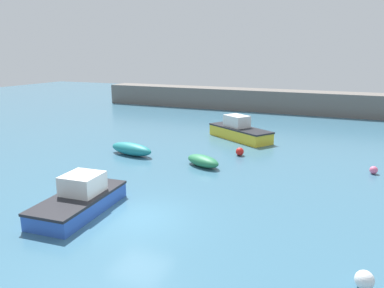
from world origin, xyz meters
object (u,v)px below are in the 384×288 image
Objects in this scene: rowboat_white_midwater at (131,149)px; motorboat_grey_hull at (80,199)px; rowboat_blue_near at (203,161)px; cabin_cruiser_white at (239,131)px; mooring_buoy_red at (240,152)px; mooring_buoy_white at (364,280)px; mooring_buoy_pink at (374,170)px.

motorboat_grey_hull is at bearing 119.60° from rowboat_white_midwater.
motorboat_grey_hull reaches higher than rowboat_blue_near.
mooring_buoy_red is at bearing -40.32° from cabin_cruiser_white.
mooring_buoy_white reaches higher than mooring_buoy_red.
mooring_buoy_pink is at bearing 3.01° from cabin_cruiser_white.
mooring_buoy_pink is (12.48, 11.46, -0.36)m from motorboat_grey_hull.
cabin_cruiser_white is 1.64× the size of rowboat_white_midwater.
rowboat_white_midwater reaches higher than mooring_buoy_pink.
cabin_cruiser_white reaches higher than mooring_buoy_white.
rowboat_blue_near is (2.51, 8.70, -0.23)m from motorboat_grey_hull.
rowboat_blue_near reaches higher than mooring_buoy_white.
mooring_buoy_pink is at bearing 127.79° from motorboat_grey_hull.
motorboat_grey_hull is 10.93× the size of mooring_buoy_pink.
mooring_buoy_pink is at bearing -4.55° from mooring_buoy_red.
rowboat_white_midwater is 7.71m from mooring_buoy_red.
cabin_cruiser_white is 17.27m from motorboat_grey_hull.
rowboat_white_midwater is at bearing -92.82° from cabin_cruiser_white.
cabin_cruiser_white is at bearing 150.83° from mooring_buoy_pink.
mooring_buoy_red is at bearing 175.45° from mooring_buoy_pink.
mooring_buoy_pink is (10.12, -5.65, -0.46)m from cabin_cruiser_white.
mooring_buoy_pink is (0.55, 12.54, -0.06)m from mooring_buoy_white.
rowboat_white_midwater is 6.53× the size of mooring_buoy_red.
rowboat_blue_near is 6.03× the size of mooring_buoy_pink.
rowboat_white_midwater is 15.83m from mooring_buoy_pink.
rowboat_white_midwater is at bearing -171.74° from mooring_buoy_pink.
mooring_buoy_pink is (15.67, 2.28, -0.20)m from rowboat_white_midwater.
motorboat_grey_hull is (-2.35, -17.11, -0.10)m from cabin_cruiser_white.
motorboat_grey_hull is 1.81× the size of rowboat_blue_near.
rowboat_white_midwater reaches higher than mooring_buoy_red.
cabin_cruiser_white reaches higher than mooring_buoy_pink.
motorboat_grey_hull reaches higher than mooring_buoy_red.
rowboat_white_midwater is 1.32× the size of rowboat_blue_near.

